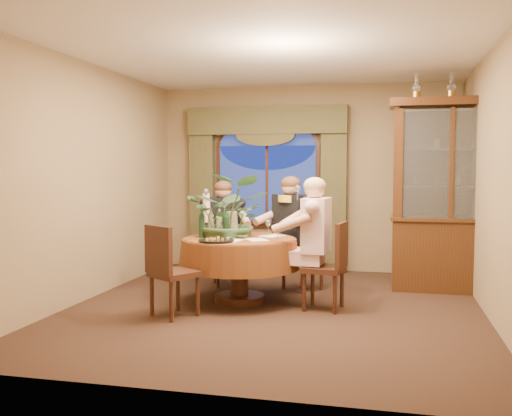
% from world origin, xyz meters
% --- Properties ---
extents(floor, '(5.00, 5.00, 0.00)m').
position_xyz_m(floor, '(0.00, 0.00, 0.00)').
color(floor, black).
rests_on(floor, ground).
extents(wall_back, '(4.50, 0.00, 4.50)m').
position_xyz_m(wall_back, '(0.00, 2.50, 1.40)').
color(wall_back, olive).
rests_on(wall_back, ground).
extents(wall_right, '(0.00, 5.00, 5.00)m').
position_xyz_m(wall_right, '(2.25, 0.00, 1.40)').
color(wall_right, olive).
rests_on(wall_right, ground).
extents(ceiling, '(5.00, 5.00, 0.00)m').
position_xyz_m(ceiling, '(0.00, 0.00, 2.80)').
color(ceiling, white).
rests_on(ceiling, wall_back).
extents(window, '(1.62, 0.10, 1.32)m').
position_xyz_m(window, '(-0.60, 2.43, 1.30)').
color(window, navy).
rests_on(window, wall_back).
extents(arched_transom, '(1.60, 0.06, 0.44)m').
position_xyz_m(arched_transom, '(-0.60, 2.43, 2.08)').
color(arched_transom, navy).
rests_on(arched_transom, wall_back).
extents(drapery_left, '(0.38, 0.14, 2.32)m').
position_xyz_m(drapery_left, '(-1.63, 2.38, 1.18)').
color(drapery_left, '#3F3C21').
rests_on(drapery_left, floor).
extents(drapery_right, '(0.38, 0.14, 2.32)m').
position_xyz_m(drapery_right, '(0.43, 2.38, 1.18)').
color(drapery_right, '#3F3C21').
rests_on(drapery_right, floor).
extents(swag_valance, '(2.45, 0.16, 0.42)m').
position_xyz_m(swag_valance, '(-0.60, 2.35, 2.28)').
color(swag_valance, '#3F3C21').
rests_on(swag_valance, wall_back).
extents(dining_table, '(1.73, 1.73, 0.75)m').
position_xyz_m(dining_table, '(-0.46, 0.21, 0.38)').
color(dining_table, maroon).
rests_on(dining_table, floor).
extents(china_cabinet, '(1.49, 0.59, 2.42)m').
position_xyz_m(china_cabinet, '(1.97, 1.39, 1.21)').
color(china_cabinet, '#341A0C').
rests_on(china_cabinet, floor).
extents(oil_lamp_left, '(0.11, 0.11, 0.34)m').
position_xyz_m(oil_lamp_left, '(1.54, 1.39, 2.59)').
color(oil_lamp_left, '#A5722D').
rests_on(oil_lamp_left, china_cabinet).
extents(oil_lamp_center, '(0.11, 0.11, 0.34)m').
position_xyz_m(oil_lamp_center, '(1.97, 1.39, 2.59)').
color(oil_lamp_center, '#A5722D').
rests_on(oil_lamp_center, china_cabinet).
extents(oil_lamp_right, '(0.11, 0.11, 0.34)m').
position_xyz_m(oil_lamp_right, '(2.39, 1.39, 2.59)').
color(oil_lamp_right, '#A5722D').
rests_on(oil_lamp_right, china_cabinet).
extents(chair_right, '(0.48, 0.48, 0.96)m').
position_xyz_m(chair_right, '(0.54, 0.06, 0.48)').
color(chair_right, black).
rests_on(chair_right, floor).
extents(chair_back_right, '(0.59, 0.59, 0.96)m').
position_xyz_m(chair_back_right, '(0.16, 1.02, 0.48)').
color(chair_back_right, black).
rests_on(chair_back_right, floor).
extents(chair_back, '(0.55, 0.55, 0.96)m').
position_xyz_m(chair_back, '(-0.83, 1.09, 0.48)').
color(chair_back, black).
rests_on(chair_back, floor).
extents(chair_front_left, '(0.58, 0.58, 0.96)m').
position_xyz_m(chair_front_left, '(-0.96, -0.59, 0.48)').
color(chair_front_left, black).
rests_on(chair_front_left, floor).
extents(person_pink, '(0.52, 0.56, 1.46)m').
position_xyz_m(person_pink, '(0.45, 0.13, 0.73)').
color(person_pink, beige).
rests_on(person_pink, floor).
extents(person_back, '(0.65, 0.64, 1.39)m').
position_xyz_m(person_back, '(-0.91, 1.07, 0.70)').
color(person_back, black).
rests_on(person_back, floor).
extents(person_scarf, '(0.70, 0.69, 1.46)m').
position_xyz_m(person_scarf, '(0.03, 0.94, 0.73)').
color(person_scarf, black).
rests_on(person_scarf, floor).
extents(stoneware_vase, '(0.16, 0.16, 0.29)m').
position_xyz_m(stoneware_vase, '(-0.59, 0.36, 0.90)').
color(stoneware_vase, '#978164').
rests_on(stoneware_vase, dining_table).
extents(centerpiece_plant, '(0.97, 1.08, 0.84)m').
position_xyz_m(centerpiece_plant, '(-0.60, 0.36, 1.37)').
color(centerpiece_plant, '#365935').
rests_on(centerpiece_plant, dining_table).
extents(olive_bowl, '(0.14, 0.14, 0.04)m').
position_xyz_m(olive_bowl, '(-0.42, 0.15, 0.77)').
color(olive_bowl, '#48532B').
rests_on(olive_bowl, dining_table).
extents(cheese_platter, '(0.39, 0.39, 0.02)m').
position_xyz_m(cheese_platter, '(-0.61, -0.20, 0.76)').
color(cheese_platter, black).
rests_on(cheese_platter, dining_table).
extents(wine_bottle_0, '(0.07, 0.07, 0.33)m').
position_xyz_m(wine_bottle_0, '(-0.61, 0.17, 0.92)').
color(wine_bottle_0, black).
rests_on(wine_bottle_0, dining_table).
extents(wine_bottle_1, '(0.07, 0.07, 0.33)m').
position_xyz_m(wine_bottle_1, '(-0.84, 0.31, 0.92)').
color(wine_bottle_1, tan).
rests_on(wine_bottle_1, dining_table).
extents(wine_bottle_2, '(0.07, 0.07, 0.33)m').
position_xyz_m(wine_bottle_2, '(-0.77, 0.40, 0.92)').
color(wine_bottle_2, black).
rests_on(wine_bottle_2, dining_table).
extents(wine_bottle_3, '(0.07, 0.07, 0.33)m').
position_xyz_m(wine_bottle_3, '(-0.71, 0.22, 0.92)').
color(wine_bottle_3, tan).
rests_on(wine_bottle_3, dining_table).
extents(wine_bottle_4, '(0.07, 0.07, 0.33)m').
position_xyz_m(wine_bottle_4, '(-0.89, 0.14, 0.92)').
color(wine_bottle_4, black).
rests_on(wine_bottle_4, dining_table).
extents(tasting_paper_0, '(0.34, 0.37, 0.00)m').
position_xyz_m(tasting_paper_0, '(-0.21, 0.05, 0.75)').
color(tasting_paper_0, white).
rests_on(tasting_paper_0, dining_table).
extents(tasting_paper_1, '(0.34, 0.37, 0.00)m').
position_xyz_m(tasting_paper_1, '(-0.11, 0.44, 0.75)').
color(tasting_paper_1, white).
rests_on(tasting_paper_1, dining_table).
extents(tasting_paper_2, '(0.25, 0.33, 0.00)m').
position_xyz_m(tasting_paper_2, '(-0.47, -0.09, 0.75)').
color(tasting_paper_2, white).
rests_on(tasting_paper_2, dining_table).
extents(wine_glass_person_pink, '(0.07, 0.07, 0.18)m').
position_xyz_m(wine_glass_person_pink, '(0.01, 0.17, 0.84)').
color(wine_glass_person_pink, silver).
rests_on(wine_glass_person_pink, dining_table).
extents(wine_glass_person_back, '(0.07, 0.07, 0.18)m').
position_xyz_m(wine_glass_person_back, '(-0.68, 0.62, 0.84)').
color(wine_glass_person_back, silver).
rests_on(wine_glass_person_back, dining_table).
extents(wine_glass_person_scarf, '(0.07, 0.07, 0.18)m').
position_xyz_m(wine_glass_person_scarf, '(-0.20, 0.59, 0.84)').
color(wine_glass_person_scarf, silver).
rests_on(wine_glass_person_scarf, dining_table).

